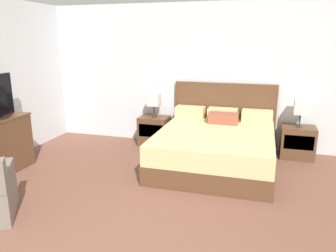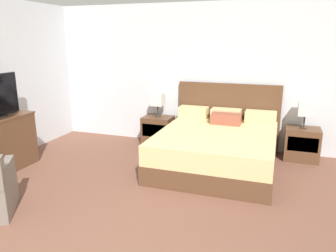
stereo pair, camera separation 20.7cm
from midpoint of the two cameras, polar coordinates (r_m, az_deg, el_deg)
The scene contains 6 objects.
wall_back at distance 6.11m, azimuth 6.13°, elevation 8.63°, with size 6.72×0.06×2.58m, color silver.
bed at distance 5.21m, azimuth 9.72°, elevation -3.55°, with size 1.81×2.05×1.19m.
nightstand_left at distance 6.20m, azimuth -0.82°, elevation -0.81°, with size 0.54×0.42×0.54m.
nightstand_right at distance 5.88m, azimuth 23.21°, elevation -2.91°, with size 0.54×0.42×0.54m.
table_lamp_left at distance 6.07m, azimuth -0.84°, elevation 4.63°, with size 0.22×0.22×0.45m.
table_lamp_right at distance 5.74m, azimuth 23.81°, elevation 2.78°, with size 0.22×0.22×0.45m.
Camera 2 is at (1.45, -2.29, 1.94)m, focal length 35.00 mm.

